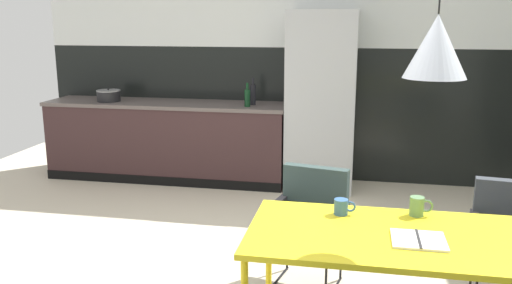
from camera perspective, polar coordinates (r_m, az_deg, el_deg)
back_wall_splashback_dark at (r=6.08m, az=5.42°, el=3.07°), size 6.10×0.12×1.49m
kitchen_counter at (r=6.13m, az=-9.48°, el=0.17°), size 2.74×0.63×0.88m
refrigerator_column at (r=5.67m, az=7.03°, el=4.37°), size 0.71×0.60×1.89m
dining_table at (r=2.79m, az=17.33°, el=-10.53°), size 1.72×0.76×0.75m
armchair_near_window at (r=3.73m, az=25.83°, el=-8.58°), size 0.54×0.53×0.79m
armchair_far_side at (r=3.65m, az=5.83°, el=-7.63°), size 0.57×0.56×0.80m
open_book at (r=2.71m, az=17.09°, el=-10.04°), size 0.25×0.23×0.02m
mug_tall_blue at (r=3.02m, az=16.99°, el=-6.63°), size 0.13×0.08×0.11m
mug_wide_latte at (r=2.95m, az=9.20°, el=-6.90°), size 0.12×0.08×0.09m
cooking_pot at (r=6.25m, az=-15.57°, el=4.83°), size 0.27×0.27×0.15m
bottle_spice_small at (r=5.76m, az=-0.32°, el=5.20°), size 0.06×0.06×0.29m
bottle_wine_green at (r=5.64m, az=-0.94°, el=4.84°), size 0.06×0.06×0.25m
pendant_lamp_over_table_near at (r=2.57m, az=18.82°, el=9.74°), size 0.29×0.29×1.40m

